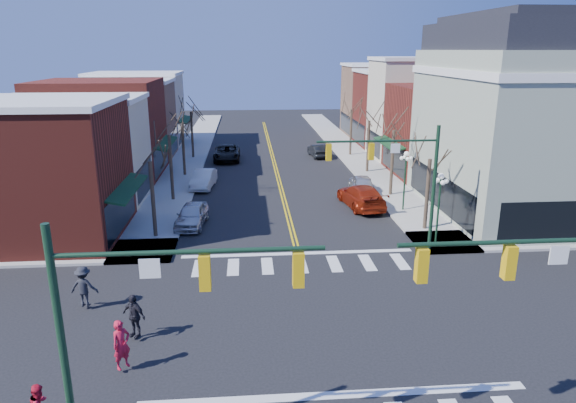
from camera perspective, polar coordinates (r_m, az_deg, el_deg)
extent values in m
plane|color=black|center=(22.07, 3.20, -13.47)|extent=(160.00, 160.00, 0.00)
cube|color=#9E9B93|center=(40.88, -12.93, 0.55)|extent=(3.50, 70.00, 0.15)
cube|color=#9E9B93|center=(42.04, 11.38, 1.09)|extent=(3.50, 70.00, 0.15)
cube|color=maroon|center=(33.95, -26.64, 2.81)|extent=(10.00, 8.50, 8.00)
cube|color=beige|center=(41.13, -22.73, 5.05)|extent=(10.00, 7.00, 7.50)
cube|color=maroon|center=(48.62, -20.00, 7.53)|extent=(10.00, 9.00, 8.50)
cube|color=#926A50|center=(56.59, -17.85, 8.51)|extent=(10.00, 7.50, 7.80)
cube|color=beige|center=(64.09, -16.35, 9.66)|extent=(10.00, 8.00, 8.20)
cube|color=maroon|center=(48.76, 17.52, 7.48)|extent=(10.00, 8.50, 8.00)
cube|color=beige|center=(55.83, 14.66, 9.80)|extent=(10.00, 7.00, 10.00)
cube|color=maroon|center=(63.00, 12.39, 9.97)|extent=(10.00, 8.00, 8.50)
cube|color=#926A50|center=(70.63, 10.52, 10.95)|extent=(10.00, 8.00, 9.00)
cube|color=#959F89|center=(38.96, 25.19, 6.81)|extent=(12.00, 14.00, 11.00)
cube|color=white|center=(38.59, 25.95, 12.80)|extent=(12.25, 14.25, 0.50)
cube|color=black|center=(38.58, 26.39, 16.19)|extent=(11.40, 13.40, 1.80)
cube|color=black|center=(38.62, 26.60, 17.81)|extent=(9.80, 11.80, 0.60)
cylinder|color=#14331E|center=(14.48, -23.61, -15.87)|extent=(0.20, 0.20, 7.20)
cylinder|color=#14331E|center=(12.50, -10.83, -5.51)|extent=(6.50, 0.12, 0.12)
cube|color=gold|center=(12.68, -9.22, -7.79)|extent=(0.28, 0.28, 0.90)
cube|color=gold|center=(12.69, 1.16, -7.55)|extent=(0.28, 0.28, 0.90)
cylinder|color=#14331E|center=(14.20, 24.77, -4.07)|extent=(6.50, 0.12, 0.12)
cube|color=gold|center=(14.24, 23.36, -6.22)|extent=(0.28, 0.28, 0.90)
cube|color=gold|center=(13.34, 14.62, -6.86)|extent=(0.28, 0.28, 0.90)
cylinder|color=#14331E|center=(29.17, 15.86, 1.13)|extent=(0.20, 0.20, 7.20)
cylinder|color=#14331E|center=(27.60, 9.94, 6.63)|extent=(6.50, 0.12, 0.12)
cube|color=gold|center=(27.62, 9.23, 5.51)|extent=(0.28, 0.28, 0.90)
cube|color=gold|center=(27.17, 4.54, 5.49)|extent=(0.28, 0.28, 0.90)
cylinder|color=#14331E|center=(30.87, 16.33, -1.16)|extent=(0.12, 0.12, 4.00)
sphere|color=white|center=(30.32, 16.66, 2.71)|extent=(0.36, 0.36, 0.36)
cylinder|color=#14331E|center=(36.77, 12.82, 1.89)|extent=(0.12, 0.12, 4.00)
sphere|color=white|center=(36.30, 13.03, 5.18)|extent=(0.36, 0.36, 0.36)
cylinder|color=#382B21|center=(31.66, -14.77, 0.11)|extent=(0.24, 0.24, 4.76)
cylinder|color=#382B21|center=(39.27, -12.85, 3.60)|extent=(0.24, 0.24, 5.04)
cylinder|color=#382B21|center=(47.09, -11.53, 5.48)|extent=(0.24, 0.24, 4.55)
cylinder|color=#382B21|center=(54.89, -10.60, 7.25)|extent=(0.24, 0.24, 4.90)
cylinder|color=#382B21|center=(33.10, 15.20, 0.66)|extent=(0.24, 0.24, 4.62)
cylinder|color=#382B21|center=(40.42, 11.49, 4.14)|extent=(0.24, 0.24, 5.18)
cylinder|color=#382B21|center=(48.03, 8.88, 6.00)|extent=(0.24, 0.24, 4.83)
cylinder|color=#382B21|center=(55.72, 7.00, 7.58)|extent=(0.24, 0.24, 4.97)
imported|color=silver|center=(33.84, -10.64, -1.48)|extent=(2.17, 4.45, 1.46)
imported|color=silver|center=(43.06, -9.38, 2.48)|extent=(2.08, 4.63, 1.48)
imported|color=black|center=(53.57, -6.80, 5.38)|extent=(2.62, 5.64, 1.57)
imported|color=maroon|center=(37.58, 8.14, 0.60)|extent=(3.02, 5.90, 1.64)
imported|color=#B4B5B9|center=(41.68, 8.17, 2.03)|extent=(1.91, 4.28, 1.43)
imported|color=black|center=(55.11, 3.31, 5.66)|extent=(1.86, 4.21, 1.34)
imported|color=#B8132E|center=(19.61, -18.02, -14.88)|extent=(0.78, 0.79, 1.84)
imported|color=black|center=(21.40, -16.76, -12.03)|extent=(1.13, 0.91, 1.80)
imported|color=black|center=(24.43, -21.74, -8.76)|extent=(1.27, 0.81, 1.86)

